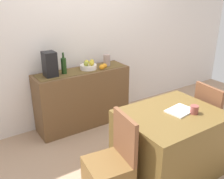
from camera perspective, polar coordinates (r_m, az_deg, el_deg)
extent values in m
cube|color=tan|center=(3.44, 4.18, -13.10)|extent=(6.40, 6.40, 0.02)
cube|color=silver|center=(3.87, -6.12, 12.69)|extent=(6.40, 0.06, 2.70)
cube|color=brown|center=(3.82, -6.50, -1.92)|extent=(1.39, 0.42, 0.86)
cube|color=brown|center=(3.66, -6.79, 4.27)|extent=(1.30, 0.32, 0.01)
cylinder|color=white|center=(3.70, -5.31, 5.07)|extent=(0.24, 0.24, 0.06)
sphere|color=gold|center=(3.69, -5.71, 6.07)|extent=(0.07, 0.07, 0.07)
sphere|color=gold|center=(3.73, -4.51, 6.24)|extent=(0.07, 0.07, 0.07)
sphere|color=#9AA136|center=(3.62, -5.81, 5.78)|extent=(0.07, 0.07, 0.07)
sphere|color=gold|center=(3.64, -4.60, 5.88)|extent=(0.07, 0.07, 0.07)
cylinder|color=#1C3B17|center=(3.53, -10.72, 5.18)|extent=(0.07, 0.07, 0.22)
cylinder|color=#1C3B17|center=(3.49, -10.90, 7.50)|extent=(0.03, 0.03, 0.07)
cube|color=black|center=(3.45, -13.74, 5.49)|extent=(0.16, 0.18, 0.33)
cylinder|color=#A48C86|center=(3.84, -1.17, 6.56)|extent=(0.10, 0.10, 0.18)
sphere|color=orange|center=(3.75, -1.67, 5.33)|extent=(0.07, 0.07, 0.07)
sphere|color=orange|center=(3.67, -2.27, 5.04)|extent=(0.08, 0.08, 0.08)
cube|color=brown|center=(2.94, 12.60, -11.57)|extent=(1.04, 0.83, 0.74)
cube|color=white|center=(2.80, 14.96, -4.59)|extent=(0.31, 0.25, 0.02)
cylinder|color=brown|center=(2.78, 17.92, -4.30)|extent=(0.09, 0.09, 0.09)
cube|color=brown|center=(2.40, 2.92, -10.55)|extent=(0.09, 0.40, 0.45)
cube|color=brown|center=(3.56, 21.62, -9.04)|extent=(0.44, 0.44, 0.45)
cube|color=brown|center=(3.23, 20.60, -3.07)|extent=(0.08, 0.40, 0.45)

